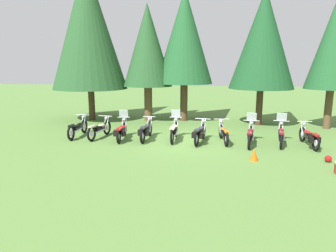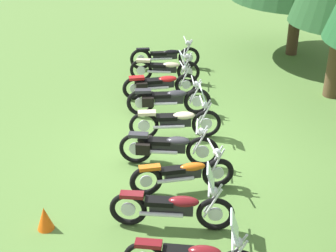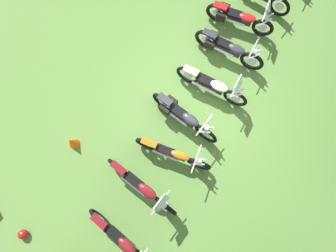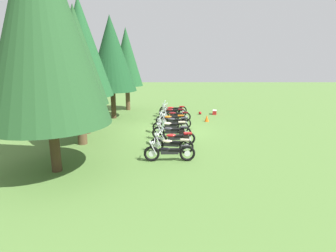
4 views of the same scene
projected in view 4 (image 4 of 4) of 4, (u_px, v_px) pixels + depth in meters
ground_plane at (172, 131)px, 17.66m from camera, size 80.00×80.00×0.00m
motorcycle_0 at (169, 152)px, 12.30m from camera, size 0.72×2.37×1.02m
motorcycle_1 at (171, 144)px, 13.44m from camera, size 0.76×2.21×1.01m
motorcycle_2 at (176, 137)px, 14.59m from camera, size 0.72×2.25×1.36m
motorcycle_3 at (172, 132)px, 15.74m from camera, size 0.63×2.32×1.03m
motorcycle_4 at (170, 126)px, 17.04m from camera, size 0.61×2.31×1.38m
motorcycle_5 at (175, 122)px, 18.25m from camera, size 0.83×2.27×1.03m
motorcycle_6 at (171, 119)px, 19.31m from camera, size 0.77×2.23×1.00m
motorcycle_7 at (175, 115)px, 20.44m from camera, size 0.72×2.34×1.37m
motorcycle_8 at (172, 112)px, 21.77m from camera, size 0.74×2.23×1.36m
motorcycle_9 at (174, 109)px, 22.92m from camera, size 0.66×2.34×1.01m
pine_tree_0 at (42, 21)px, 9.90m from camera, size 4.73×4.73×9.79m
pine_tree_1 at (76, 56)px, 13.84m from camera, size 3.07×3.07×7.26m
pine_tree_2 at (81, 48)px, 15.90m from camera, size 3.56×3.56×8.12m
pine_tree_3 at (111, 54)px, 20.42m from camera, size 3.74×3.74×7.81m
pine_tree_4 at (126, 57)px, 24.04m from camera, size 2.86×2.86×7.34m
picnic_cooler at (215, 112)px, 23.02m from camera, size 0.58×0.42×0.37m
traffic_cone at (207, 118)px, 20.35m from camera, size 0.32×0.32×0.48m
dropped_helmet at (200, 113)px, 23.00m from camera, size 0.25×0.25×0.25m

